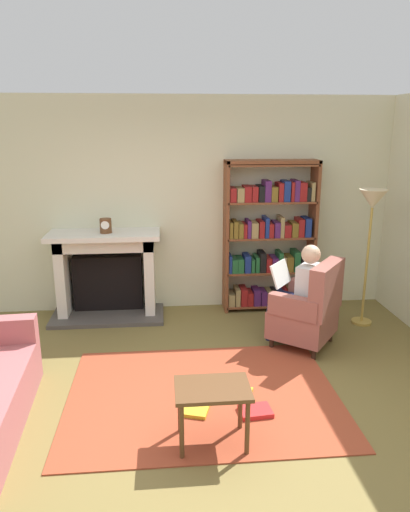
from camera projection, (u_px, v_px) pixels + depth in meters
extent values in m
plane|color=olive|center=(206.00, 416.00, 3.94)|extent=(14.00, 14.00, 0.00)
cube|color=beige|center=(188.00, 205.00, 6.03)|extent=(5.60, 0.10, 2.70)
cube|color=#9E4127|center=(203.00, 395.00, 4.23)|extent=(2.40, 1.80, 0.01)
cube|color=#4C4742|center=(108.00, 316.00, 5.93)|extent=(1.38, 0.64, 0.05)
cube|color=black|center=(108.00, 282.00, 6.05)|extent=(0.86, 0.20, 0.70)
cube|color=silver|center=(63.00, 278.00, 5.85)|extent=(0.12, 0.44, 1.03)
cube|color=silver|center=(150.00, 275.00, 5.95)|extent=(0.12, 0.44, 1.03)
cube|color=silver|center=(105.00, 243.00, 5.78)|extent=(1.18, 0.44, 0.16)
cube|color=silver|center=(104.00, 235.00, 5.70)|extent=(1.34, 0.56, 0.06)
cylinder|color=brown|center=(106.00, 226.00, 5.65)|extent=(0.14, 0.14, 0.17)
cylinder|color=white|center=(105.00, 225.00, 5.58)|extent=(0.10, 0.01, 0.10)
cube|color=brown|center=(226.00, 238.00, 5.97)|extent=(0.04, 0.32, 1.93)
cube|color=brown|center=(312.00, 236.00, 6.07)|extent=(0.04, 0.32, 1.93)
cube|color=brown|center=(272.00, 162.00, 5.76)|extent=(1.16, 0.32, 0.04)
cube|color=brown|center=(267.00, 303.00, 6.26)|extent=(1.12, 0.32, 0.02)
cube|color=#997F4C|center=(231.00, 298.00, 6.18)|extent=(0.08, 0.26, 0.16)
cube|color=#997F4C|center=(237.00, 296.00, 6.18)|extent=(0.06, 0.26, 0.22)
cube|color=maroon|center=(243.00, 295.00, 6.19)|extent=(0.08, 0.26, 0.22)
cube|color=maroon|center=(249.00, 297.00, 6.20)|extent=(0.07, 0.26, 0.17)
cube|color=#4C1E59|center=(256.00, 296.00, 6.21)|extent=(0.09, 0.26, 0.20)
cube|color=#4C1E59|center=(263.00, 296.00, 6.22)|extent=(0.08, 0.26, 0.18)
cube|color=#997F4C|center=(269.00, 296.00, 6.23)|extent=(0.07, 0.26, 0.18)
cube|color=black|center=(273.00, 296.00, 6.23)|extent=(0.06, 0.26, 0.18)
cube|color=navy|center=(280.00, 296.00, 6.24)|extent=(0.09, 0.26, 0.16)
cube|color=maroon|center=(285.00, 295.00, 6.24)|extent=(0.04, 0.26, 0.20)
cube|color=#997F4C|center=(290.00, 294.00, 6.24)|extent=(0.08, 0.26, 0.22)
cube|color=#4C1E59|center=(295.00, 293.00, 6.25)|extent=(0.06, 0.26, 0.25)
cube|color=black|center=(301.00, 294.00, 6.26)|extent=(0.08, 0.26, 0.22)
cube|color=brown|center=(268.00, 271.00, 6.14)|extent=(1.12, 0.32, 0.02)
cube|color=navy|center=(229.00, 263.00, 6.05)|extent=(0.04, 0.26, 0.22)
cube|color=#1E592D|center=(234.00, 264.00, 6.06)|extent=(0.07, 0.26, 0.18)
cube|color=#1E592D|center=(240.00, 264.00, 6.07)|extent=(0.07, 0.26, 0.18)
cube|color=navy|center=(246.00, 263.00, 6.07)|extent=(0.08, 0.26, 0.22)
cube|color=#1E592D|center=(252.00, 264.00, 6.08)|extent=(0.04, 0.26, 0.17)
cube|color=#1E592D|center=(256.00, 263.00, 6.08)|extent=(0.05, 0.26, 0.20)
cube|color=black|center=(261.00, 261.00, 6.08)|extent=(0.08, 0.26, 0.25)
cube|color=maroon|center=(267.00, 263.00, 6.10)|extent=(0.07, 0.26, 0.18)
cube|color=#4C1E59|center=(273.00, 263.00, 6.11)|extent=(0.08, 0.26, 0.18)
cube|color=#1E592D|center=(279.00, 261.00, 6.10)|extent=(0.05, 0.26, 0.25)
cube|color=#997F4C|center=(283.00, 263.00, 6.12)|extent=(0.04, 0.26, 0.19)
cube|color=brown|center=(288.00, 262.00, 6.12)|extent=(0.08, 0.26, 0.19)
cube|color=#1E592D|center=(295.00, 260.00, 6.12)|extent=(0.08, 0.26, 0.26)
cube|color=black|center=(301.00, 263.00, 6.14)|extent=(0.08, 0.26, 0.17)
cube|color=maroon|center=(307.00, 261.00, 6.14)|extent=(0.05, 0.26, 0.23)
cube|color=brown|center=(269.00, 237.00, 6.02)|extent=(1.12, 0.32, 0.02)
cube|color=brown|center=(230.00, 229.00, 5.93)|extent=(0.04, 0.26, 0.20)
cube|color=brown|center=(235.00, 229.00, 5.94)|extent=(0.06, 0.26, 0.21)
cube|color=brown|center=(240.00, 230.00, 5.95)|extent=(0.06, 0.26, 0.18)
cube|color=maroon|center=(244.00, 230.00, 5.95)|extent=(0.04, 0.26, 0.18)
cube|color=#4C1E59|center=(248.00, 228.00, 5.95)|extent=(0.04, 0.26, 0.22)
cube|color=#997F4C|center=(253.00, 229.00, 5.96)|extent=(0.09, 0.26, 0.19)
cube|color=maroon|center=(260.00, 228.00, 5.97)|extent=(0.07, 0.26, 0.21)
cube|color=navy|center=(265.00, 226.00, 5.97)|extent=(0.05, 0.26, 0.25)
cube|color=maroon|center=(270.00, 229.00, 5.98)|extent=(0.06, 0.26, 0.18)
cube|color=#4C1E59|center=(275.00, 229.00, 5.99)|extent=(0.07, 0.26, 0.19)
cube|color=#997F4C|center=(280.00, 226.00, 5.98)|extent=(0.05, 0.26, 0.26)
cube|color=maroon|center=(286.00, 230.00, 6.00)|extent=(0.09, 0.26, 0.16)
cube|color=brown|center=(293.00, 229.00, 6.01)|extent=(0.08, 0.26, 0.18)
cube|color=maroon|center=(299.00, 227.00, 6.01)|extent=(0.07, 0.26, 0.22)
cube|color=navy|center=(306.00, 226.00, 6.01)|extent=(0.08, 0.26, 0.23)
cube|color=brown|center=(271.00, 202.00, 5.90)|extent=(1.12, 0.32, 0.02)
cube|color=maroon|center=(232.00, 194.00, 5.82)|extent=(0.08, 0.26, 0.17)
cube|color=#997F4C|center=(239.00, 194.00, 5.83)|extent=(0.09, 0.26, 0.17)
cube|color=maroon|center=(247.00, 193.00, 5.83)|extent=(0.09, 0.26, 0.19)
cube|color=maroon|center=(254.00, 193.00, 5.84)|extent=(0.07, 0.26, 0.19)
cube|color=black|center=(260.00, 193.00, 5.85)|extent=(0.07, 0.26, 0.19)
cube|color=#4C1E59|center=(266.00, 191.00, 5.84)|extent=(0.08, 0.26, 0.26)
cube|color=brown|center=(273.00, 193.00, 5.86)|extent=(0.08, 0.26, 0.18)
cube|color=maroon|center=(279.00, 192.00, 5.86)|extent=(0.06, 0.26, 0.23)
cube|color=navy|center=(285.00, 191.00, 5.87)|extent=(0.08, 0.26, 0.25)
cube|color=maroon|center=(291.00, 191.00, 5.87)|extent=(0.04, 0.26, 0.24)
cube|color=#4C1E59|center=(295.00, 190.00, 5.88)|extent=(0.06, 0.26, 0.26)
cube|color=maroon|center=(301.00, 191.00, 5.89)|extent=(0.09, 0.26, 0.23)
cube|color=black|center=(306.00, 194.00, 5.90)|extent=(0.05, 0.26, 0.17)
cube|color=#997F4C|center=(311.00, 191.00, 5.90)|extent=(0.05, 0.26, 0.23)
cube|color=brown|center=(272.00, 165.00, 5.77)|extent=(1.12, 0.32, 0.02)
cylinder|color=#331E14|center=(290.00, 326.00, 5.54)|extent=(0.05, 0.05, 0.12)
cylinder|color=#331E14|center=(272.00, 343.00, 5.13)|extent=(0.05, 0.05, 0.12)
cylinder|color=#331E14|center=(330.00, 336.00, 5.29)|extent=(0.05, 0.05, 0.12)
cylinder|color=#331E14|center=(314.00, 354.00, 4.88)|extent=(0.05, 0.05, 0.12)
cube|color=#925348|center=(302.00, 322.00, 5.15)|extent=(0.87, 0.87, 0.30)
cube|color=#925348|center=(326.00, 289.00, 4.91)|extent=(0.52, 0.60, 0.55)
cube|color=#925348|center=(313.00, 292.00, 5.30)|extent=(0.50, 0.43, 0.22)
cube|color=#925348|center=(294.00, 307.00, 4.86)|extent=(0.50, 0.43, 0.22)
cube|color=silver|center=(309.00, 288.00, 5.02)|extent=(0.35, 0.38, 0.50)
sphere|color=#D8AD8C|center=(311.00, 254.00, 4.92)|extent=(0.20, 0.20, 0.20)
cube|color=#191E3F|center=(293.00, 300.00, 5.24)|extent=(0.39, 0.34, 0.12)
cube|color=#191E3F|center=(287.00, 304.00, 5.11)|extent=(0.39, 0.34, 0.12)
cylinder|color=#191E3F|center=(277.00, 318.00, 5.41)|extent=(0.10, 0.10, 0.42)
cylinder|color=#191E3F|center=(271.00, 322.00, 5.28)|extent=(0.10, 0.10, 0.42)
cube|color=white|center=(281.00, 274.00, 5.17)|extent=(0.31, 0.35, 0.25)
cube|color=brown|center=(213.00, 389.00, 3.48)|extent=(0.56, 0.39, 0.03)
cylinder|color=brown|center=(182.00, 432.00, 3.37)|extent=(0.04, 0.04, 0.45)
cylinder|color=brown|center=(247.00, 428.00, 3.42)|extent=(0.04, 0.04, 0.45)
cylinder|color=brown|center=(180.00, 407.00, 3.67)|extent=(0.04, 0.04, 0.45)
cylinder|color=brown|center=(240.00, 404.00, 3.71)|extent=(0.04, 0.04, 0.45)
cube|color=red|center=(256.00, 411.00, 3.95)|extent=(0.28, 0.22, 0.04)
cube|color=gold|center=(243.00, 394.00, 4.20)|extent=(0.22, 0.25, 0.04)
cube|color=gold|center=(197.00, 408.00, 4.00)|extent=(0.28, 0.32, 0.03)
cylinder|color=#B7933F|center=(361.00, 322.00, 5.79)|extent=(0.24, 0.24, 0.03)
cylinder|color=#B7933F|center=(367.00, 266.00, 5.60)|extent=(0.03, 0.03, 1.40)
cone|color=beige|center=(373.00, 199.00, 5.38)|extent=(0.32, 0.32, 0.22)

